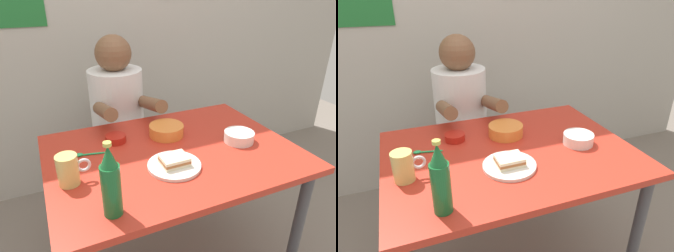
# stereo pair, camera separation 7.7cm
# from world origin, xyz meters

# --- Properties ---
(wall_back) EXTENTS (4.40, 0.09, 2.60)m
(wall_back) POSITION_xyz_m (0.00, 1.05, 1.30)
(wall_back) COLOR #ADA89E
(wall_back) RESTS_ON ground
(dining_table) EXTENTS (1.10, 0.80, 0.74)m
(dining_table) POSITION_xyz_m (0.00, 0.00, 0.65)
(dining_table) COLOR #B72D1E
(dining_table) RESTS_ON ground
(stool) EXTENTS (0.34, 0.34, 0.45)m
(stool) POSITION_xyz_m (-0.08, 0.63, 0.35)
(stool) COLOR #4C4C51
(stool) RESTS_ON ground
(person_seated) EXTENTS (0.33, 0.56, 0.72)m
(person_seated) POSITION_xyz_m (-0.08, 0.62, 0.77)
(person_seated) COLOR white
(person_seated) RESTS_ON stool
(plate_orange) EXTENTS (0.22, 0.22, 0.01)m
(plate_orange) POSITION_xyz_m (-0.05, -0.13, 0.75)
(plate_orange) COLOR silver
(plate_orange) RESTS_ON dining_table
(sandwich) EXTENTS (0.11, 0.09, 0.04)m
(sandwich) POSITION_xyz_m (-0.05, -0.13, 0.77)
(sandwich) COLOR beige
(sandwich) RESTS_ON plate_orange
(beer_mug) EXTENTS (0.13, 0.08, 0.12)m
(beer_mug) POSITION_xyz_m (-0.45, -0.07, 0.80)
(beer_mug) COLOR #D1BC66
(beer_mug) RESTS_ON dining_table
(beer_bottle) EXTENTS (0.06, 0.06, 0.26)m
(beer_bottle) POSITION_xyz_m (-0.35, -0.29, 0.86)
(beer_bottle) COLOR #19602D
(beer_bottle) RESTS_ON dining_table
(rice_bowl_white) EXTENTS (0.14, 0.14, 0.05)m
(rice_bowl_white) POSITION_xyz_m (0.32, -0.05, 0.77)
(rice_bowl_white) COLOR silver
(rice_bowl_white) RESTS_ON dining_table
(soup_bowl_orange) EXTENTS (0.17, 0.17, 0.05)m
(soup_bowl_orange) POSITION_xyz_m (0.04, 0.15, 0.77)
(soup_bowl_orange) COLOR orange
(soup_bowl_orange) RESTS_ON dining_table
(sambal_bowl_red) EXTENTS (0.10, 0.10, 0.03)m
(sambal_bowl_red) POSITION_xyz_m (-0.21, 0.19, 0.76)
(sambal_bowl_red) COLOR #B21E14
(sambal_bowl_red) RESTS_ON dining_table
(spoon) EXTENTS (0.13, 0.04, 0.01)m
(spoon) POSITION_xyz_m (-0.37, 0.12, 0.75)
(spoon) COLOR #26A559
(spoon) RESTS_ON dining_table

